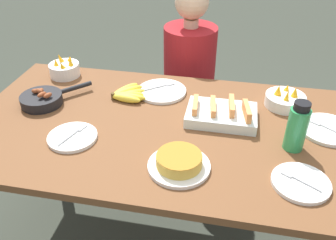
% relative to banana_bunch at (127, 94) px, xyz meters
% --- Properties ---
extents(ground_plane, '(14.00, 14.00, 0.00)m').
position_rel_banana_bunch_xyz_m(ground_plane, '(0.26, -0.21, -0.80)').
color(ground_plane, '#383D33').
extents(dining_table, '(1.85, 0.99, 0.78)m').
position_rel_banana_bunch_xyz_m(dining_table, '(0.26, -0.21, -0.11)').
color(dining_table, brown).
rests_on(dining_table, ground_plane).
extents(banana_bunch, '(0.19, 0.20, 0.04)m').
position_rel_banana_bunch_xyz_m(banana_bunch, '(0.00, 0.00, 0.00)').
color(banana_bunch, yellow).
rests_on(banana_bunch, dining_table).
extents(melon_tray, '(0.32, 0.22, 0.10)m').
position_rel_banana_bunch_xyz_m(melon_tray, '(0.49, -0.11, 0.01)').
color(melon_tray, silver).
rests_on(melon_tray, dining_table).
extents(skillet, '(0.29, 0.30, 0.08)m').
position_rel_banana_bunch_xyz_m(skillet, '(-0.39, -0.14, 0.01)').
color(skillet, black).
rests_on(skillet, dining_table).
extents(frittata_plate_center, '(0.24, 0.24, 0.06)m').
position_rel_banana_bunch_xyz_m(frittata_plate_center, '(0.35, -0.48, 0.01)').
color(frittata_plate_center, white).
rests_on(frittata_plate_center, dining_table).
extents(empty_plate_near_front, '(0.21, 0.21, 0.02)m').
position_rel_banana_bunch_xyz_m(empty_plate_near_front, '(0.81, -0.48, -0.01)').
color(empty_plate_near_front, white).
rests_on(empty_plate_near_front, dining_table).
extents(empty_plate_far_left, '(0.25, 0.25, 0.02)m').
position_rel_banana_bunch_xyz_m(empty_plate_far_left, '(0.96, -0.11, -0.01)').
color(empty_plate_far_left, white).
rests_on(empty_plate_far_left, dining_table).
extents(empty_plate_far_right, '(0.26, 0.26, 0.02)m').
position_rel_banana_bunch_xyz_m(empty_plate_far_right, '(0.16, 0.09, -0.01)').
color(empty_plate_far_right, white).
rests_on(empty_plate_far_right, dining_table).
extents(empty_plate_mid_edge, '(0.21, 0.21, 0.02)m').
position_rel_banana_bunch_xyz_m(empty_plate_mid_edge, '(-0.13, -0.38, -0.01)').
color(empty_plate_mid_edge, white).
rests_on(empty_plate_mid_edge, dining_table).
extents(fruit_bowl_mango, '(0.17, 0.17, 0.12)m').
position_rel_banana_bunch_xyz_m(fruit_bowl_mango, '(-0.42, 0.17, 0.02)').
color(fruit_bowl_mango, white).
rests_on(fruit_bowl_mango, dining_table).
extents(fruit_bowl_citrus, '(0.19, 0.19, 0.11)m').
position_rel_banana_bunch_xyz_m(fruit_bowl_citrus, '(0.79, 0.08, 0.01)').
color(fruit_bowl_citrus, white).
rests_on(fruit_bowl_citrus, dining_table).
extents(water_bottle, '(0.08, 0.08, 0.22)m').
position_rel_banana_bunch_xyz_m(water_bottle, '(0.80, -0.26, 0.08)').
color(water_bottle, '#2D9351').
rests_on(water_bottle, dining_table).
extents(person_figure, '(0.36, 0.36, 1.22)m').
position_rel_banana_bunch_xyz_m(person_figure, '(0.24, 0.57, -0.29)').
color(person_figure, black).
rests_on(person_figure, ground_plane).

